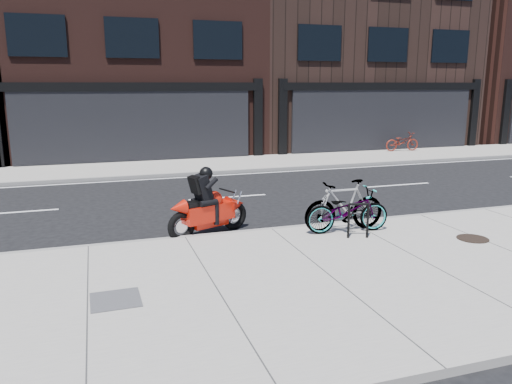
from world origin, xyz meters
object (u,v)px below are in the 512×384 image
object	(u,v)px
bicycle_far	(402,142)
utility_grate	(116,300)
manhole_cover	(473,239)
bicycle_rear	(344,206)
motorcycle	(212,207)
bicycle_front	(347,210)
bike_rack	(358,217)

from	to	relation	value
bicycle_far	utility_grate	xyz separation A→B (m)	(-14.23, -13.58, -0.45)
manhole_cover	utility_grate	distance (m)	7.47
bicycle_rear	manhole_cover	bearing A→B (deg)	58.59
motorcycle	bicycle_far	distance (m)	15.73
bicycle_front	motorcycle	xyz separation A→B (m)	(-2.80, 1.20, 0.02)
utility_grate	motorcycle	bearing A→B (deg)	55.41
bike_rack	bicycle_front	distance (m)	0.46
motorcycle	bicycle_far	size ratio (longest dim) A/B	1.18
bicycle_far	utility_grate	bearing A→B (deg)	138.05
manhole_cover	utility_grate	xyz separation A→B (m)	(-7.43, -0.83, 0.00)
bicycle_rear	motorcycle	world-z (taller)	motorcycle
bicycle_rear	utility_grate	distance (m)	5.60
bicycle_rear	motorcycle	size ratio (longest dim) A/B	0.95
bicycle_front	utility_grate	xyz separation A→B (m)	(-5.10, -2.13, -0.49)
manhole_cover	bike_rack	bearing A→B (deg)	160.08
bicycle_front	bicycle_far	xyz separation A→B (m)	(9.13, 11.45, -0.05)
manhole_cover	motorcycle	bearing A→B (deg)	154.08
bicycle_rear	manhole_cover	world-z (taller)	bicycle_rear
bicycle_front	bicycle_rear	bearing A→B (deg)	10.53
bicycle_far	bike_rack	bearing A→B (deg)	146.97
motorcycle	bicycle_far	world-z (taller)	motorcycle
bicycle_far	utility_grate	size ratio (longest dim) A/B	2.30
manhole_cover	utility_grate	world-z (taller)	same
bicycle_front	bicycle_rear	size ratio (longest dim) A/B	0.98
bike_rack	manhole_cover	bearing A→B (deg)	-19.92
bicycle_front	bicycle_far	bearing A→B (deg)	-32.85
bike_rack	motorcycle	xyz separation A→B (m)	(-2.82, 1.66, 0.06)
bicycle_far	manhole_cover	world-z (taller)	bicycle_far
bike_rack	bicycle_rear	distance (m)	0.60
utility_grate	bicycle_far	bearing A→B (deg)	43.67
bicycle_far	utility_grate	distance (m)	19.67
bicycle_rear	bicycle_far	size ratio (longest dim) A/B	1.12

